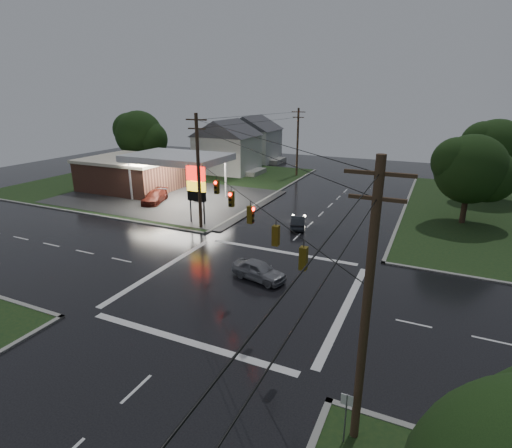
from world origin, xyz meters
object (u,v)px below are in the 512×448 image
at_px(tree_ne_far, 496,150).
at_px(utility_pole_se, 366,307).
at_px(car_north, 298,222).
at_px(utility_pole_n, 298,141).
at_px(tree_nw_behind, 140,135).
at_px(car_crossing, 259,270).
at_px(car_pump, 155,197).
at_px(gas_station, 139,172).
at_px(house_near, 227,146).
at_px(tree_ne_near, 472,170).
at_px(house_far, 253,138).
at_px(utility_pole_nw, 198,171).
at_px(pylon_sign, 196,185).

bearing_deg(tree_ne_far, utility_pole_se, -99.98).
height_order(tree_ne_far, car_north, tree_ne_far).
height_order(utility_pole_n, tree_nw_behind, utility_pole_n).
height_order(car_crossing, car_pump, car_pump).
height_order(car_north, car_crossing, car_crossing).
xyz_separation_m(tree_nw_behind, car_north, (33.04, -16.42, -5.56)).
distance_m(gas_station, house_near, 17.07).
relative_size(utility_pole_n, tree_nw_behind, 1.05).
bearing_deg(tree_nw_behind, tree_ne_far, 4.49).
xyz_separation_m(gas_station, car_north, (24.88, -6.13, -1.93)).
bearing_deg(tree_ne_far, gas_station, -161.54).
relative_size(utility_pole_n, tree_ne_far, 1.07).
bearing_deg(utility_pole_n, car_north, -70.40).
relative_size(gas_station, utility_pole_n, 2.50).
distance_m(tree_ne_near, car_pump, 34.81).
xyz_separation_m(utility_pole_se, house_far, (-31.45, 57.50, -1.32)).
relative_size(tree_nw_behind, tree_ne_far, 1.02).
bearing_deg(car_north, utility_pole_se, 97.15).
relative_size(gas_station, utility_pole_nw, 2.38).
height_order(tree_nw_behind, car_pump, tree_nw_behind).
xyz_separation_m(utility_pole_nw, utility_pole_n, (0.00, 28.50, -0.25)).
bearing_deg(tree_ne_near, house_far, 144.23).
height_order(house_near, car_pump, house_near).
xyz_separation_m(house_far, tree_ne_near, (36.09, -26.01, 1.16)).
height_order(utility_pole_n, house_far, utility_pole_n).
distance_m(tree_nw_behind, tree_ne_near, 48.65).
xyz_separation_m(house_far, car_north, (21.15, -34.43, -3.78)).
height_order(pylon_sign, car_north, pylon_sign).
height_order(tree_ne_near, car_crossing, tree_ne_near).
xyz_separation_m(utility_pole_nw, tree_ne_far, (26.65, 24.49, 0.46)).
distance_m(tree_nw_behind, car_crossing, 44.93).
xyz_separation_m(utility_pole_nw, tree_ne_near, (23.64, 12.49, -0.16)).
distance_m(utility_pole_se, car_crossing, 15.10).
distance_m(pylon_sign, utility_pole_se, 28.34).
xyz_separation_m(utility_pole_nw, car_crossing, (9.94, -8.02, -5.02)).
distance_m(tree_ne_far, car_north, 27.75).
relative_size(house_far, tree_ne_near, 1.23).
distance_m(gas_station, tree_ne_far, 45.29).
bearing_deg(house_near, utility_pole_n, 9.91).
bearing_deg(house_far, utility_pole_nw, -72.08).
relative_size(gas_station, house_far, 2.37).
distance_m(pylon_sign, house_far, 39.21).
xyz_separation_m(pylon_sign, car_crossing, (10.94, -9.02, -3.31)).
xyz_separation_m(house_far, car_pump, (2.29, -32.76, -3.68)).
bearing_deg(car_north, tree_nw_behind, -43.34).
bearing_deg(car_crossing, tree_ne_near, -20.72).
bearing_deg(car_north, tree_ne_far, -148.22).
distance_m(utility_pole_nw, tree_ne_near, 26.74).
bearing_deg(tree_nw_behind, house_near, 24.98).
bearing_deg(car_pump, pylon_sign, -45.22).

